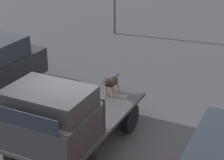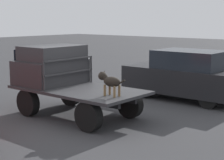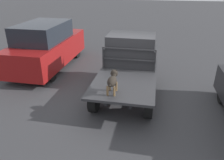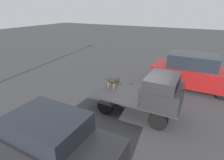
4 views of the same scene
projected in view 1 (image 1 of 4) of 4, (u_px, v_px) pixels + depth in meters
The scene contains 5 objects.
ground_plane at pixel (78, 145), 9.32m from camera, with size 80.00×80.00×0.00m, color #38383A.
flatbed_truck at pixel (77, 124), 9.07m from camera, with size 3.88×2.02×0.83m.
truck_cab at pixel (48, 117), 7.83m from camera, with size 1.46×1.90×1.16m.
truck_headboard at pixel (68, 102), 8.46m from camera, with size 0.04×1.90×0.82m.
dog at pixel (111, 82), 9.84m from camera, with size 0.90×0.26×0.63m.
Camera 1 is at (6.68, 4.22, 5.27)m, focal length 60.00 mm.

